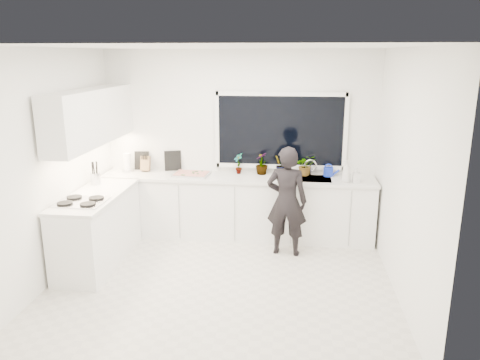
# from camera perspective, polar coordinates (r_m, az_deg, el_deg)

# --- Properties ---
(floor) EXTENTS (4.00, 3.50, 0.02)m
(floor) POSITION_cam_1_polar(r_m,az_deg,el_deg) (5.74, -2.18, -12.26)
(floor) COLOR beige
(floor) RESTS_ON ground
(wall_back) EXTENTS (4.00, 0.02, 2.70)m
(wall_back) POSITION_cam_1_polar(r_m,az_deg,el_deg) (6.96, -0.04, 4.54)
(wall_back) COLOR white
(wall_back) RESTS_ON ground
(wall_left) EXTENTS (0.02, 3.50, 2.70)m
(wall_left) POSITION_cam_1_polar(r_m,az_deg,el_deg) (5.91, -21.96, 1.52)
(wall_left) COLOR white
(wall_left) RESTS_ON ground
(wall_right) EXTENTS (0.02, 3.50, 2.70)m
(wall_right) POSITION_cam_1_polar(r_m,az_deg,el_deg) (5.33, 19.56, 0.35)
(wall_right) COLOR white
(wall_right) RESTS_ON ground
(ceiling) EXTENTS (4.00, 3.50, 0.02)m
(ceiling) POSITION_cam_1_polar(r_m,az_deg,el_deg) (5.10, -2.49, 16.03)
(ceiling) COLOR white
(ceiling) RESTS_ON wall_back
(window) EXTENTS (1.80, 0.02, 1.00)m
(window) POSITION_cam_1_polar(r_m,az_deg,el_deg) (6.84, 4.94, 6.01)
(window) COLOR black
(window) RESTS_ON wall_back
(base_cabinets_back) EXTENTS (3.92, 0.58, 0.88)m
(base_cabinets_back) POSITION_cam_1_polar(r_m,az_deg,el_deg) (6.89, -0.35, -3.40)
(base_cabinets_back) COLOR white
(base_cabinets_back) RESTS_ON floor
(base_cabinets_left) EXTENTS (0.58, 1.60, 0.88)m
(base_cabinets_left) POSITION_cam_1_polar(r_m,az_deg,el_deg) (6.32, -16.93, -5.83)
(base_cabinets_left) COLOR white
(base_cabinets_left) RESTS_ON floor
(countertop_back) EXTENTS (3.94, 0.62, 0.04)m
(countertop_back) POSITION_cam_1_polar(r_m,az_deg,el_deg) (6.75, -0.37, 0.28)
(countertop_back) COLOR silver
(countertop_back) RESTS_ON base_cabinets_back
(countertop_left) EXTENTS (0.62, 1.60, 0.04)m
(countertop_left) POSITION_cam_1_polar(r_m,az_deg,el_deg) (6.17, -17.26, -1.84)
(countertop_left) COLOR silver
(countertop_left) RESTS_ON base_cabinets_left
(upper_cabinets) EXTENTS (0.34, 2.10, 0.70)m
(upper_cabinets) POSITION_cam_1_polar(r_m,az_deg,el_deg) (6.34, -17.66, 7.37)
(upper_cabinets) COLOR white
(upper_cabinets) RESTS_ON wall_left
(sink) EXTENTS (0.58, 0.42, 0.14)m
(sink) POSITION_cam_1_polar(r_m,az_deg,el_deg) (6.72, 8.57, -0.22)
(sink) COLOR silver
(sink) RESTS_ON countertop_back
(faucet) EXTENTS (0.03, 0.03, 0.22)m
(faucet) POSITION_cam_1_polar(r_m,az_deg,el_deg) (6.87, 8.57, 1.51)
(faucet) COLOR silver
(faucet) RESTS_ON countertop_back
(stovetop) EXTENTS (0.56, 0.48, 0.03)m
(stovetop) POSITION_cam_1_polar(r_m,az_deg,el_deg) (5.87, -18.82, -2.48)
(stovetop) COLOR black
(stovetop) RESTS_ON countertop_left
(person) EXTENTS (0.58, 0.41, 1.48)m
(person) POSITION_cam_1_polar(r_m,az_deg,el_deg) (6.22, 5.71, -2.60)
(person) COLOR black
(person) RESTS_ON floor
(pizza_tray) EXTENTS (0.53, 0.41, 0.03)m
(pizza_tray) POSITION_cam_1_polar(r_m,az_deg,el_deg) (6.83, -5.94, 0.69)
(pizza_tray) COLOR silver
(pizza_tray) RESTS_ON countertop_back
(pizza) EXTENTS (0.49, 0.37, 0.01)m
(pizza) POSITION_cam_1_polar(r_m,az_deg,el_deg) (6.83, -5.94, 0.83)
(pizza) COLOR #AB1622
(pizza) RESTS_ON pizza_tray
(watering_can) EXTENTS (0.15, 0.15, 0.13)m
(watering_can) POSITION_cam_1_polar(r_m,az_deg,el_deg) (6.86, 10.71, 0.99)
(watering_can) COLOR #142DBC
(watering_can) RESTS_ON countertop_back
(paper_towel_roll) EXTENTS (0.13, 0.13, 0.26)m
(paper_towel_roll) POSITION_cam_1_polar(r_m,az_deg,el_deg) (7.21, -13.57, 2.05)
(paper_towel_roll) COLOR white
(paper_towel_roll) RESTS_ON countertop_back
(knife_block) EXTENTS (0.13, 0.10, 0.22)m
(knife_block) POSITION_cam_1_polar(r_m,az_deg,el_deg) (7.16, -11.44, 1.93)
(knife_block) COLOR #9F764A
(knife_block) RESTS_ON countertop_back
(utensil_crock) EXTENTS (0.14, 0.14, 0.16)m
(utensil_crock) POSITION_cam_1_polar(r_m,az_deg,el_deg) (6.61, -17.20, 0.18)
(utensil_crock) COLOR silver
(utensil_crock) RESTS_ON countertop_left
(picture_frame_large) EXTENTS (0.22, 0.04, 0.28)m
(picture_frame_large) POSITION_cam_1_polar(r_m,az_deg,el_deg) (7.28, -11.88, 2.35)
(picture_frame_large) COLOR black
(picture_frame_large) RESTS_ON countertop_back
(picture_frame_small) EXTENTS (0.24, 0.10, 0.30)m
(picture_frame_small) POSITION_cam_1_polar(r_m,az_deg,el_deg) (7.14, -8.19, 2.35)
(picture_frame_small) COLOR black
(picture_frame_small) RESTS_ON countertop_back
(herb_plants) EXTENTS (1.23, 0.29, 0.32)m
(herb_plants) POSITION_cam_1_polar(r_m,az_deg,el_deg) (6.82, 5.15, 1.89)
(herb_plants) COLOR #26662D
(herb_plants) RESTS_ON countertop_back
(soap_bottles) EXTENTS (0.27, 0.16, 0.31)m
(soap_bottles) POSITION_cam_1_polar(r_m,az_deg,el_deg) (6.57, 13.21, 0.88)
(soap_bottles) COLOR #D8BF66
(soap_bottles) RESTS_ON countertop_back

